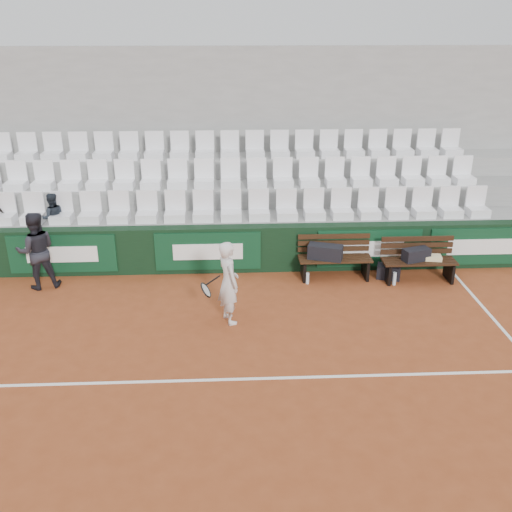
{
  "coord_description": "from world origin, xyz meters",
  "views": [
    {
      "loc": [
        0.28,
        -7.19,
        5.07
      ],
      "look_at": [
        0.74,
        2.4,
        1.0
      ],
      "focal_mm": 40.0,
      "sensor_mm": 36.0,
      "label": 1
    }
  ],
  "objects_px": {
    "bench_left": "(335,268)",
    "spectator_c": "(50,197)",
    "sports_bag_left": "(325,252)",
    "sports_bag_ground": "(389,272)",
    "water_bottle_near": "(308,278)",
    "ball_kid": "(36,251)",
    "sports_bag_right": "(416,255)",
    "tennis_player": "(228,282)",
    "water_bottle_far": "(394,279)",
    "bench_right": "(418,270)"
  },
  "relations": [
    {
      "from": "bench_left",
      "to": "spectator_c",
      "type": "xyz_separation_m",
      "value": [
        -5.93,
        0.97,
        1.31
      ]
    },
    {
      "from": "bench_left",
      "to": "sports_bag_left",
      "type": "bearing_deg",
      "value": -169.68
    },
    {
      "from": "bench_left",
      "to": "sports_bag_ground",
      "type": "xyz_separation_m",
      "value": [
        1.13,
        -0.08,
        -0.08
      ]
    },
    {
      "from": "water_bottle_near",
      "to": "ball_kid",
      "type": "xyz_separation_m",
      "value": [
        -5.38,
        0.11,
        0.67
      ]
    },
    {
      "from": "sports_bag_left",
      "to": "sports_bag_right",
      "type": "height_order",
      "value": "sports_bag_left"
    },
    {
      "from": "tennis_player",
      "to": "sports_bag_ground",
      "type": "bearing_deg",
      "value": 26.25
    },
    {
      "from": "water_bottle_far",
      "to": "tennis_player",
      "type": "xyz_separation_m",
      "value": [
        -3.36,
        -1.32,
        0.62
      ]
    },
    {
      "from": "spectator_c",
      "to": "bench_left",
      "type": "bearing_deg",
      "value": 151.2
    },
    {
      "from": "spectator_c",
      "to": "sports_bag_right",
      "type": "bearing_deg",
      "value": 151.63
    },
    {
      "from": "bench_right",
      "to": "tennis_player",
      "type": "xyz_separation_m",
      "value": [
        -3.9,
        -1.5,
        0.53
      ]
    },
    {
      "from": "ball_kid",
      "to": "bench_left",
      "type": "bearing_deg",
      "value": 163.44
    },
    {
      "from": "sports_bag_right",
      "to": "water_bottle_near",
      "type": "bearing_deg",
      "value": -178.51
    },
    {
      "from": "tennis_player",
      "to": "water_bottle_far",
      "type": "bearing_deg",
      "value": 21.43
    },
    {
      "from": "sports_bag_ground",
      "to": "spectator_c",
      "type": "height_order",
      "value": "spectator_c"
    },
    {
      "from": "bench_right",
      "to": "sports_bag_ground",
      "type": "relative_size",
      "value": 3.16
    },
    {
      "from": "sports_bag_right",
      "to": "water_bottle_far",
      "type": "distance_m",
      "value": 0.67
    },
    {
      "from": "sports_bag_ground",
      "to": "ball_kid",
      "type": "height_order",
      "value": "ball_kid"
    },
    {
      "from": "water_bottle_far",
      "to": "spectator_c",
      "type": "distance_m",
      "value": 7.35
    },
    {
      "from": "bench_right",
      "to": "water_bottle_near",
      "type": "height_order",
      "value": "bench_right"
    },
    {
      "from": "sports_bag_left",
      "to": "spectator_c",
      "type": "relative_size",
      "value": 0.65
    },
    {
      "from": "ball_kid",
      "to": "bench_right",
      "type": "bearing_deg",
      "value": 161.5
    },
    {
      "from": "bench_right",
      "to": "ball_kid",
      "type": "xyz_separation_m",
      "value": [
        -7.67,
        0.06,
        0.56
      ]
    },
    {
      "from": "tennis_player",
      "to": "ball_kid",
      "type": "height_order",
      "value": "ball_kid"
    },
    {
      "from": "ball_kid",
      "to": "spectator_c",
      "type": "xyz_separation_m",
      "value": [
        0.05,
        1.13,
        0.75
      ]
    },
    {
      "from": "bench_right",
      "to": "sports_bag_right",
      "type": "xyz_separation_m",
      "value": [
        -0.07,
        0.01,
        0.35
      ]
    },
    {
      "from": "bench_right",
      "to": "water_bottle_near",
      "type": "distance_m",
      "value": 2.29
    },
    {
      "from": "water_bottle_far",
      "to": "tennis_player",
      "type": "bearing_deg",
      "value": -158.57
    },
    {
      "from": "sports_bag_ground",
      "to": "ball_kid",
      "type": "xyz_separation_m",
      "value": [
        -7.1,
        -0.08,
        0.64
      ]
    },
    {
      "from": "sports_bag_right",
      "to": "water_bottle_far",
      "type": "xyz_separation_m",
      "value": [
        -0.46,
        -0.19,
        -0.44
      ]
    },
    {
      "from": "bench_left",
      "to": "ball_kid",
      "type": "distance_m",
      "value": 6.0
    },
    {
      "from": "water_bottle_near",
      "to": "spectator_c",
      "type": "height_order",
      "value": "spectator_c"
    },
    {
      "from": "water_bottle_far",
      "to": "water_bottle_near",
      "type": "bearing_deg",
      "value": 175.62
    },
    {
      "from": "sports_bag_right",
      "to": "water_bottle_far",
      "type": "relative_size",
      "value": 2.01
    },
    {
      "from": "sports_bag_right",
      "to": "water_bottle_near",
      "type": "distance_m",
      "value": 2.26
    },
    {
      "from": "sports_bag_left",
      "to": "water_bottle_far",
      "type": "distance_m",
      "value": 1.5
    },
    {
      "from": "sports_bag_right",
      "to": "spectator_c",
      "type": "distance_m",
      "value": 7.7
    },
    {
      "from": "sports_bag_right",
      "to": "tennis_player",
      "type": "distance_m",
      "value": 4.11
    },
    {
      "from": "sports_bag_right",
      "to": "ball_kid",
      "type": "relative_size",
      "value": 0.35
    },
    {
      "from": "sports_bag_left",
      "to": "spectator_c",
      "type": "bearing_deg",
      "value": 169.93
    },
    {
      "from": "bench_left",
      "to": "sports_bag_ground",
      "type": "height_order",
      "value": "bench_left"
    },
    {
      "from": "bench_right",
      "to": "water_bottle_far",
      "type": "relative_size",
      "value": 5.5
    },
    {
      "from": "sports_bag_right",
      "to": "sports_bag_ground",
      "type": "xyz_separation_m",
      "value": [
        -0.5,
        0.13,
        -0.43
      ]
    },
    {
      "from": "water_bottle_near",
      "to": "tennis_player",
      "type": "distance_m",
      "value": 2.26
    },
    {
      "from": "water_bottle_far",
      "to": "spectator_c",
      "type": "xyz_separation_m",
      "value": [
        -7.08,
        1.37,
        1.4
      ]
    },
    {
      "from": "bench_right",
      "to": "tennis_player",
      "type": "height_order",
      "value": "tennis_player"
    },
    {
      "from": "water_bottle_far",
      "to": "spectator_c",
      "type": "bearing_deg",
      "value": 169.02
    },
    {
      "from": "sports_bag_right",
      "to": "tennis_player",
      "type": "bearing_deg",
      "value": -158.43
    },
    {
      "from": "sports_bag_ground",
      "to": "sports_bag_right",
      "type": "bearing_deg",
      "value": -14.71
    },
    {
      "from": "sports_bag_right",
      "to": "tennis_player",
      "type": "height_order",
      "value": "tennis_player"
    },
    {
      "from": "sports_bag_ground",
      "to": "ball_kid",
      "type": "distance_m",
      "value": 7.13
    }
  ]
}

